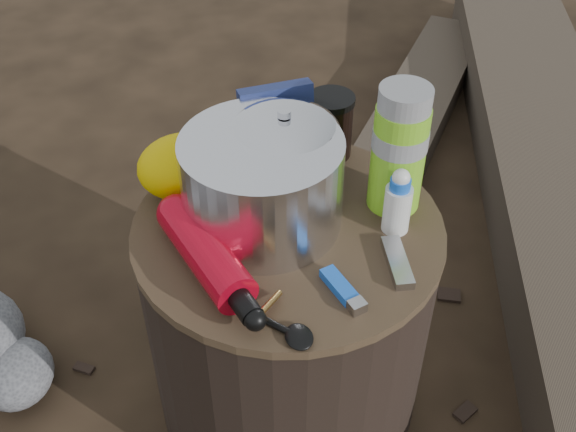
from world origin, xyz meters
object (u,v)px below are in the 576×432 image
object	(u,v)px
camping_pot	(284,161)
log_main	(551,168)
stump	(288,320)
travel_mug	(330,126)
thermos	(399,150)
fuel_bottle	(206,253)

from	to	relation	value
camping_pot	log_main	bearing A→B (deg)	22.20
stump	travel_mug	distance (m)	0.36
log_main	travel_mug	world-z (taller)	travel_mug
camping_pot	thermos	distance (m)	0.18
log_main	fuel_bottle	bearing A→B (deg)	-132.40
log_main	thermos	bearing A→B (deg)	-126.31
stump	travel_mug	bearing A→B (deg)	51.78
log_main	travel_mug	xyz separation A→B (m)	(-0.72, -0.24, 0.43)
camping_pot	fuel_bottle	size ratio (longest dim) A/B	0.63
log_main	camping_pot	distance (m)	1.02
stump	thermos	xyz separation A→B (m)	(0.18, 0.00, 0.34)
thermos	travel_mug	distance (m)	0.18
travel_mug	stump	bearing A→B (deg)	-128.22
stump	thermos	bearing A→B (deg)	1.33
stump	travel_mug	world-z (taller)	travel_mug
fuel_bottle	log_main	bearing A→B (deg)	11.07
fuel_bottle	travel_mug	xyz separation A→B (m)	(0.27, 0.22, 0.03)
camping_pot	thermos	size ratio (longest dim) A/B	0.79
thermos	stump	bearing A→B (deg)	-178.67
camping_pot	thermos	xyz separation A→B (m)	(0.17, -0.06, 0.02)
camping_pot	travel_mug	world-z (taller)	camping_pot
log_main	travel_mug	bearing A→B (deg)	-138.86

